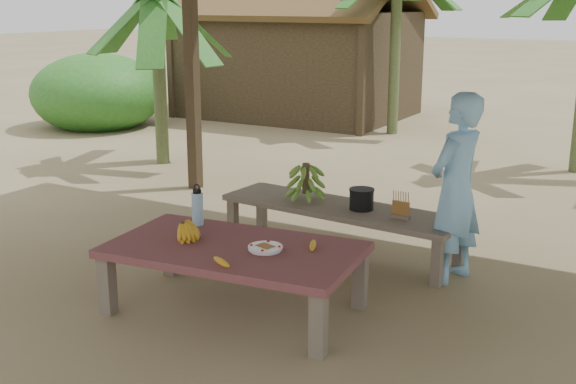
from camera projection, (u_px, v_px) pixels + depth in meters
The scene contains 14 objects.
ground at pixel (309, 298), 5.54m from camera, with size 80.00×80.00×0.00m, color brown.
work_table at pixel (234, 254), 5.21m from camera, with size 1.90×1.19×0.50m.
bench at pixel (340, 212), 6.40m from camera, with size 2.24×0.77×0.45m.
ripe_banana_bunch at pixel (182, 229), 5.32m from camera, with size 0.25×0.21×0.15m, color gold, non-canonical shape.
plate at pixel (265, 248), 5.09m from camera, with size 0.25×0.25×0.04m.
loose_banana_front at pixel (222, 262), 4.81m from camera, with size 0.04×0.17×0.04m, color gold.
loose_banana_side at pixel (313, 245), 5.13m from camera, with size 0.04×0.17×0.04m, color gold.
water_flask at pixel (197, 208), 5.65m from camera, with size 0.09×0.09×0.33m.
green_banana_stalk at pixel (306, 181), 6.54m from camera, with size 0.31×0.31×0.36m, color #598C2D, non-canonical shape.
cooking_pot at pixel (362, 200), 6.26m from camera, with size 0.21×0.21×0.18m, color black.
skewer_rack at pixel (401, 205), 5.99m from camera, with size 0.18×0.08×0.24m, color #A57F47, non-canonical shape.
woman at pixel (456, 188), 5.72m from camera, with size 0.56×0.37×1.54m, color #79B4E6.
hut at pixel (300, 59), 14.12m from camera, with size 4.40×3.43×2.85m.
banana_plant_w at pixel (156, 14), 9.63m from camera, with size 1.80×1.80×2.51m.
Camera 1 is at (2.42, -4.54, 2.21)m, focal length 45.00 mm.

